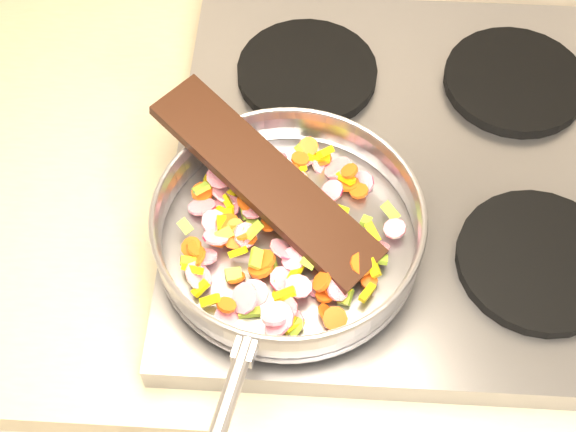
{
  "coord_description": "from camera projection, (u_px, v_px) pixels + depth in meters",
  "views": [
    {
      "loc": [
        -0.82,
        1.05,
        1.75
      ],
      "look_at": [
        -0.85,
        1.53,
        1.01
      ],
      "focal_mm": 50.0,
      "sensor_mm": 36.0,
      "label": 1
    }
  ],
  "objects": [
    {
      "name": "saute_pan",
      "position": [
        287.0,
        228.0,
        0.9
      ],
      "size": [
        0.35,
        0.51,
        0.06
      ],
      "rotation": [
        0.0,
        0.0,
        -0.21
      ],
      "color": "#9E9EA5",
      "rests_on": "grate_fl"
    },
    {
      "name": "cooktop",
      "position": [
        411.0,
        172.0,
        1.03
      ],
      "size": [
        0.6,
        0.6,
        0.04
      ],
      "primitive_type": "cube",
      "color": "#939399",
      "rests_on": "counter_top"
    },
    {
      "name": "grate_fr",
      "position": [
        539.0,
        261.0,
        0.92
      ],
      "size": [
        0.19,
        0.19,
        0.02
      ],
      "primitive_type": "cylinder",
      "color": "black",
      "rests_on": "cooktop"
    },
    {
      "name": "grate_fl",
      "position": [
        296.0,
        249.0,
        0.93
      ],
      "size": [
        0.19,
        0.19,
        0.02
      ],
      "primitive_type": "cylinder",
      "color": "black",
      "rests_on": "cooktop"
    },
    {
      "name": "grate_br",
      "position": [
        515.0,
        81.0,
        1.08
      ],
      "size": [
        0.19,
        0.19,
        0.02
      ],
      "primitive_type": "cylinder",
      "color": "black",
      "rests_on": "cooktop"
    },
    {
      "name": "grate_bl",
      "position": [
        307.0,
        72.0,
        1.09
      ],
      "size": [
        0.19,
        0.19,
        0.02
      ],
      "primitive_type": "cylinder",
      "color": "black",
      "rests_on": "cooktop"
    },
    {
      "name": "wooden_spatula",
      "position": [
        266.0,
        180.0,
        0.91
      ],
      "size": [
        0.28,
        0.25,
        0.08
      ],
      "primitive_type": "cube",
      "rotation": [
        0.0,
        -0.2,
        2.45
      ],
      "color": "black",
      "rests_on": "saute_pan"
    },
    {
      "name": "vegetable_heap",
      "position": [
        284.0,
        231.0,
        0.91
      ],
      "size": [
        0.26,
        0.27,
        0.05
      ],
      "color": "#C8134B",
      "rests_on": "saute_pan"
    }
  ]
}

